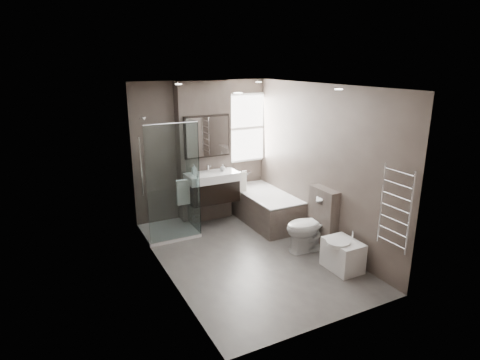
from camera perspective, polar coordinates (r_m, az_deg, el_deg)
room at (r=5.89m, az=1.42°, el=0.54°), size 2.70×3.90×2.70m
vanity_pier at (r=7.44m, az=-5.12°, el=3.90°), size 1.00×0.25×2.60m
vanity at (r=7.28m, az=-3.97°, el=-0.94°), size 0.95×0.47×0.66m
mirror_cabinet at (r=7.23m, az=-4.69°, el=6.20°), size 0.86×0.08×0.76m
towel_left at (r=7.08m, az=-8.07°, el=-1.76°), size 0.24×0.06×0.44m
towel_right at (r=7.49m, az=0.03°, el=-0.55°), size 0.24×0.06×0.44m
shower_enclosure at (r=7.05m, az=-9.31°, el=-3.86°), size 0.90×0.90×2.00m
bathtub at (r=7.54m, az=3.57°, el=-3.72°), size 0.75×1.60×0.57m
window at (r=7.84m, az=0.68°, el=7.39°), size 0.98×0.06×1.33m
toilet at (r=6.50m, az=9.96°, el=-6.50°), size 0.84×0.53×0.81m
cistern_box at (r=6.59m, az=11.75°, el=-5.37°), size 0.19×0.55×1.00m
bidet at (r=6.09m, az=14.37°, el=-10.20°), size 0.48×0.55×0.57m
towel_radiator at (r=5.50m, az=21.24°, el=-3.75°), size 0.03×0.49×1.10m
soap_bottle_a at (r=7.10m, az=-6.48°, el=1.50°), size 0.08×0.08×0.18m
soap_bottle_b at (r=7.31m, az=-2.46°, el=1.79°), size 0.10×0.10×0.13m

